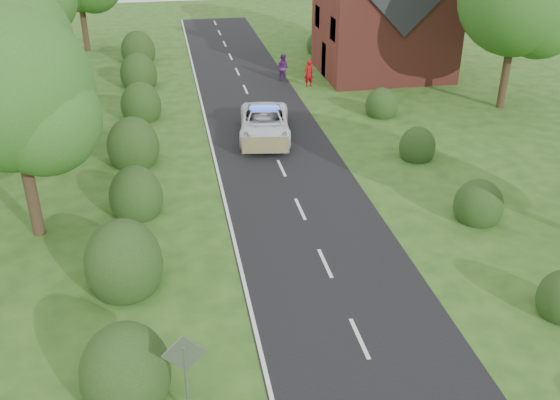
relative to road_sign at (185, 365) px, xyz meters
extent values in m
cube|color=black|center=(5.00, 13.00, -1.64)|extent=(6.00, 70.00, 0.02)
cube|color=white|center=(5.00, 2.00, -1.63)|extent=(0.12, 1.80, 0.01)
cube|color=white|center=(5.00, 6.00, -1.63)|extent=(0.12, 1.80, 0.01)
cube|color=white|center=(5.00, 10.00, -1.63)|extent=(0.12, 1.80, 0.01)
cube|color=white|center=(5.00, 14.00, -1.63)|extent=(0.12, 1.80, 0.01)
cube|color=white|center=(5.00, 18.00, -1.63)|extent=(0.12, 1.80, 0.01)
cube|color=white|center=(5.00, 22.00, -1.63)|extent=(0.12, 1.80, 0.01)
cube|color=white|center=(5.00, 26.00, -1.63)|extent=(0.12, 1.80, 0.01)
cube|color=white|center=(5.00, 30.00, -1.63)|extent=(0.12, 1.80, 0.01)
cube|color=white|center=(5.00, 34.00, -1.63)|extent=(0.12, 1.80, 0.01)
cube|color=white|center=(5.00, 38.00, -1.63)|extent=(0.12, 1.80, 0.01)
cube|color=white|center=(5.00, 42.00, -1.63)|extent=(0.12, 1.80, 0.01)
cube|color=white|center=(5.00, 46.00, -1.63)|extent=(0.12, 1.80, 0.01)
cube|color=white|center=(2.10, 13.00, -1.63)|extent=(0.12, 70.00, 0.01)
ellipsoid|color=#213415|center=(-1.50, 1.00, -0.91)|extent=(2.30, 2.41, 2.70)
ellipsoid|color=#213415|center=(-1.70, 6.00, -0.83)|extent=(2.50, 2.62, 3.00)
ellipsoid|color=#213415|center=(-1.40, 11.00, -0.97)|extent=(2.10, 2.20, 2.50)
ellipsoid|color=#213415|center=(-1.60, 16.00, -0.88)|extent=(2.40, 2.52, 2.80)
ellipsoid|color=#213415|center=(-1.30, 22.00, -0.94)|extent=(2.20, 2.31, 2.60)
ellipsoid|color=#213415|center=(-1.50, 28.00, -0.91)|extent=(2.30, 2.41, 2.70)
ellipsoid|color=#213415|center=(-1.60, 34.00, -0.88)|extent=(2.40, 2.52, 2.80)
ellipsoid|color=#213415|center=(11.60, 8.00, -1.08)|extent=(1.90, 2.00, 2.10)
ellipsoid|color=#213415|center=(11.50, 14.00, -1.10)|extent=(1.70, 1.78, 2.00)
ellipsoid|color=#213415|center=(11.80, 20.00, -1.10)|extent=(1.80, 1.89, 2.00)
ellipsoid|color=#213415|center=(11.60, 34.00, -1.10)|extent=(1.70, 1.78, 2.00)
cylinder|color=#332316|center=(-5.00, 10.00, 0.33)|extent=(0.44, 0.44, 3.96)
sphere|color=#31561F|center=(-5.00, 10.00, 3.93)|extent=(5.60, 5.60, 5.60)
sphere|color=#367C26|center=(-4.02, 9.44, 3.03)|extent=(3.92, 3.92, 3.92)
cylinder|color=#332316|center=(-6.50, 18.00, 0.22)|extent=(0.44, 0.44, 3.74)
sphere|color=#31561F|center=(-6.50, 18.00, 3.62)|extent=(5.60, 5.60, 5.60)
sphere|color=#367C26|center=(-5.52, 17.44, 2.77)|extent=(3.92, 3.92, 3.92)
cylinder|color=#332316|center=(-8.00, 28.00, 0.77)|extent=(0.44, 0.44, 4.84)
cylinder|color=#332316|center=(-5.50, 38.00, 0.44)|extent=(0.44, 0.44, 4.18)
cylinder|color=#332316|center=(19.00, 20.00, 0.55)|extent=(0.44, 0.44, 4.40)
sphere|color=#367C26|center=(20.12, 19.36, 3.55)|extent=(4.48, 4.48, 4.48)
cylinder|color=#332316|center=(14.00, 36.00, 0.33)|extent=(0.44, 0.44, 3.96)
cylinder|color=gray|center=(0.00, 0.00, -0.55)|extent=(0.08, 0.08, 2.20)
cube|color=gray|center=(0.00, 0.00, 0.35)|extent=(1.06, 0.04, 1.06)
cube|color=brown|center=(14.50, 28.00, 1.10)|extent=(8.00, 7.00, 5.50)
imported|color=white|center=(4.88, 17.94, -0.91)|extent=(3.24, 5.68, 1.49)
cube|color=yellow|center=(4.48, 15.26, -0.98)|extent=(2.21, 0.39, 0.82)
cube|color=blue|center=(4.88, 17.94, -0.08)|extent=(1.51, 0.50, 0.14)
imported|color=#B50911|center=(9.02, 25.95, -0.81)|extent=(0.70, 0.54, 1.68)
imported|color=#522269|center=(7.65, 27.47, -0.78)|extent=(1.08, 1.04, 1.75)
camera|label=1|loc=(0.12, -11.43, 10.26)|focal=40.00mm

